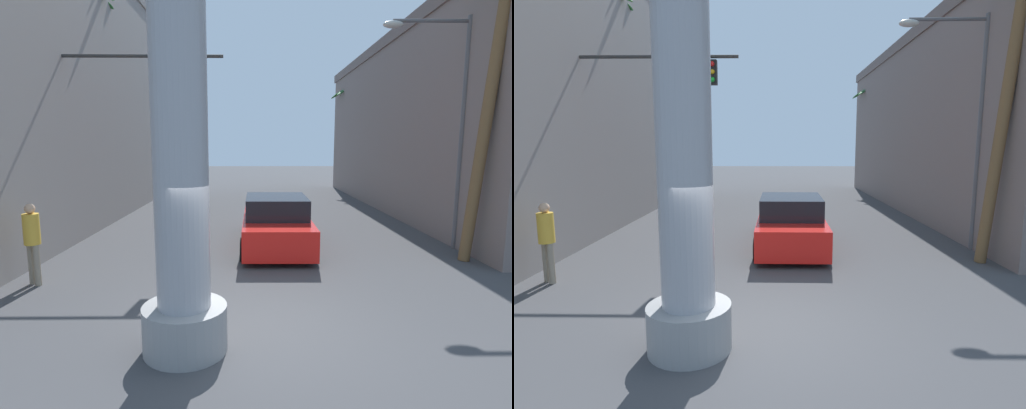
% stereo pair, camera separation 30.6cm
% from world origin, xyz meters
% --- Properties ---
extents(ground_plane, '(85.39, 85.39, 0.00)m').
position_xyz_m(ground_plane, '(0.00, 10.00, 0.00)').
color(ground_plane, '#424244').
extents(building_left, '(7.65, 20.56, 10.49)m').
position_xyz_m(building_left, '(-9.35, 9.56, 5.26)').
color(building_left, gray).
rests_on(building_left, ground).
extents(building_right, '(6.91, 20.53, 7.97)m').
position_xyz_m(building_right, '(9.35, 12.98, 3.99)').
color(building_right, slate).
rests_on(building_right, ground).
extents(street_lamp, '(2.52, 0.28, 6.62)m').
position_xyz_m(street_lamp, '(5.55, 5.26, 4.05)').
color(street_lamp, '#59595E').
rests_on(street_lamp, ground).
extents(traffic_light_mast, '(5.09, 0.32, 5.72)m').
position_xyz_m(traffic_light_mast, '(-4.38, 5.78, 4.05)').
color(traffic_light_mast, '#333333').
rests_on(traffic_light_mast, ground).
extents(car_lead, '(2.10, 5.21, 1.56)m').
position_xyz_m(car_lead, '(0.61, 5.68, 0.70)').
color(car_lead, black).
rests_on(car_lead, ground).
extents(palm_tree_mid_left, '(2.32, 2.34, 8.99)m').
position_xyz_m(palm_tree_mid_left, '(-6.35, 9.65, 5.55)').
color(palm_tree_mid_left, brown).
rests_on(palm_tree_mid_left, ground).
extents(palm_tree_near_right, '(3.43, 3.10, 8.47)m').
position_xyz_m(palm_tree_near_right, '(5.87, 3.86, 5.69)').
color(palm_tree_near_right, brown).
rests_on(palm_tree_near_right, ground).
extents(palm_tree_far_right, '(2.43, 2.59, 6.95)m').
position_xyz_m(palm_tree_far_right, '(6.37, 21.01, 4.11)').
color(palm_tree_far_right, brown).
rests_on(palm_tree_far_right, ground).
extents(pedestrian_curb_left, '(0.46, 0.46, 1.81)m').
position_xyz_m(pedestrian_curb_left, '(-4.92, 2.22, 1.06)').
color(pedestrian_curb_left, gray).
rests_on(pedestrian_curb_left, ground).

